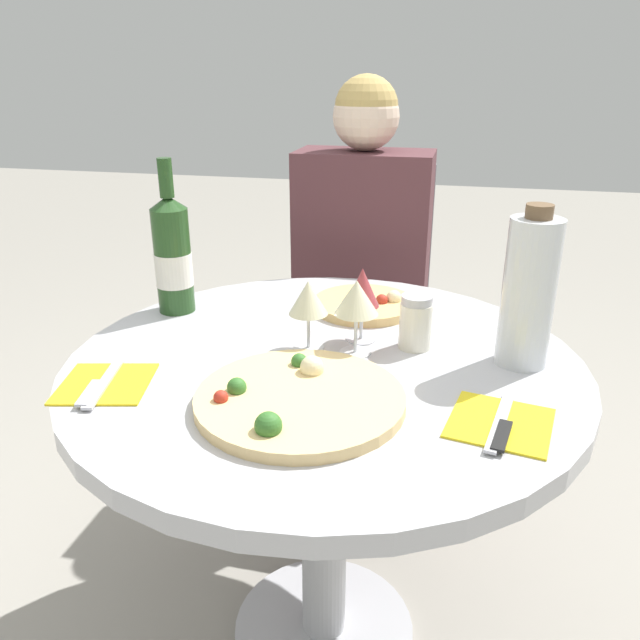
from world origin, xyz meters
TOP-DOWN VIEW (x-y plane):
  - ground_plane at (0.00, 0.00)m, footprint 12.00×12.00m
  - dining_table at (0.00, 0.00)m, footprint 0.97×0.97m
  - chair_behind_diner at (-0.05, 0.80)m, footprint 0.38×0.38m
  - seated_diner at (-0.05, 0.65)m, footprint 0.38×0.43m
  - pizza_large at (-0.00, -0.18)m, footprint 0.34×0.34m
  - pizza_small_far at (0.03, 0.27)m, footprint 0.23×0.23m
  - wine_bottle at (-0.38, 0.17)m, footprint 0.08×0.08m
  - tall_carafe at (0.36, 0.06)m, footprint 0.09×0.09m
  - sugar_shaker at (0.16, 0.09)m, footprint 0.06×0.06m
  - wine_glass_front_left at (-0.04, 0.03)m, footprint 0.08×0.08m
  - wine_glass_back_right at (0.05, 0.10)m, footprint 0.07×0.07m
  - wine_glass_front_right at (0.05, 0.03)m, footprint 0.08×0.08m
  - place_setting_left at (-0.35, -0.19)m, footprint 0.18×0.19m
  - place_setting_right at (0.31, -0.17)m, footprint 0.18×0.19m

SIDE VIEW (x-z plane):
  - ground_plane at x=0.00m, z-range 0.00..0.00m
  - chair_behind_diner at x=-0.05m, z-range -0.01..0.93m
  - seated_diner at x=-0.05m, z-range -0.07..1.13m
  - dining_table at x=0.00m, z-range 0.23..0.93m
  - place_setting_left at x=-0.35m, z-range 0.70..0.71m
  - place_setting_right at x=0.31m, z-range 0.70..0.71m
  - pizza_large at x=0.00m, z-range 0.69..0.74m
  - pizza_small_far at x=0.03m, z-range 0.69..0.73m
  - sugar_shaker at x=0.16m, z-range 0.70..0.81m
  - wine_glass_front_left at x=-0.04m, z-range 0.73..0.87m
  - wine_glass_back_right at x=0.05m, z-range 0.73..0.88m
  - wine_glass_front_right at x=0.05m, z-range 0.74..0.88m
  - wine_bottle at x=-0.38m, z-range 0.66..1.00m
  - tall_carafe at x=0.36m, z-range 0.69..0.99m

